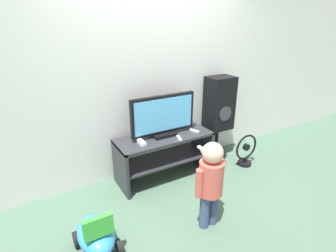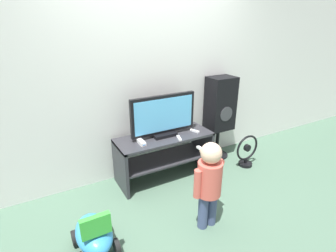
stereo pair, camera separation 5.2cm
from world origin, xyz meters
name	(u,v)px [view 1 (the left image)]	position (x,y,z in m)	size (l,w,h in m)	color
ground_plane	(174,185)	(0.00, 0.00, 0.00)	(16.00, 16.00, 0.00)	#4C6B56
wall_back	(151,73)	(0.00, 0.55, 1.30)	(10.00, 0.06, 2.60)	silver
tv_stand	(164,150)	(0.00, 0.23, 0.38)	(1.21, 0.47, 0.58)	#2D2D33
television	(163,116)	(0.00, 0.26, 0.83)	(0.84, 0.20, 0.51)	black
game_console	(142,143)	(-0.34, 0.16, 0.60)	(0.06, 0.16, 0.04)	white
remote_primary	(194,131)	(0.40, 0.16, 0.59)	(0.07, 0.13, 0.03)	white
remote_secondary	(179,138)	(0.11, 0.07, 0.59)	(0.07, 0.13, 0.03)	white
child	(210,178)	(-0.05, -0.74, 0.53)	(0.34, 0.50, 0.90)	#3F4C72
speaker_tower	(219,105)	(0.96, 0.36, 0.79)	(0.37, 0.34, 1.19)	black
floor_fan	(246,151)	(1.13, -0.07, 0.21)	(0.37, 0.19, 0.46)	black
ride_on_toy	(96,235)	(-1.10, -0.52, 0.18)	(0.34, 0.50, 0.46)	#338CD1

